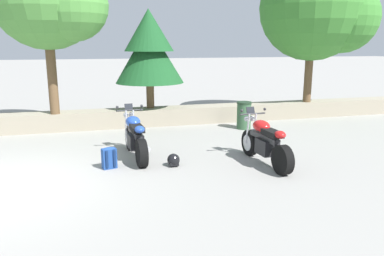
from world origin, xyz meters
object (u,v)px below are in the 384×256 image
Objects in this scene: rider_helmet at (174,160)px; trash_bin at (244,115)px; pine_tree_mid_right at (149,48)px; motorcycle_blue_near_left at (135,137)px; leafy_tree_far_right at (319,9)px; motorcycle_red_centre at (265,143)px; rider_backpack at (109,157)px.

rider_helmet is 0.33× the size of trash_bin.
trash_bin is (2.73, -1.47, -2.07)m from pine_tree_mid_right.
pine_tree_mid_right is at bearing 151.71° from trash_bin.
leafy_tree_far_right is at bearing 25.89° from motorcycle_blue_near_left.
pine_tree_mid_right is at bearing 110.19° from motorcycle_red_centre.
motorcycle_blue_near_left is at bearing -149.33° from trash_bin.
leafy_tree_far_right is 4.75m from trash_bin.
motorcycle_red_centre is 0.40× the size of leafy_tree_far_right.
rider_backpack reaches higher than rider_helmet.
motorcycle_red_centre is at bearing -69.81° from pine_tree_mid_right.
rider_helmet is 0.09× the size of pine_tree_mid_right.
trash_bin is at bearing -160.14° from leafy_tree_far_right.
pine_tree_mid_right is 3.72m from trash_bin.
motorcycle_red_centre is at bearing -132.08° from leafy_tree_far_right.
rider_helmet is at bearing -9.75° from rider_backpack.
pine_tree_mid_right is at bearing 87.33° from rider_helmet.
pine_tree_mid_right is (1.58, 4.29, 2.26)m from rider_backpack.
rider_backpack is at bearing -110.26° from pine_tree_mid_right.
motorcycle_blue_near_left is 3.00m from motorcycle_red_centre.
leafy_tree_far_right is at bearing -3.12° from pine_tree_mid_right.
motorcycle_blue_near_left is 4.26m from trash_bin.
rider_helmet is 5.11m from pine_tree_mid_right.
motorcycle_blue_near_left is at bearing 129.70° from rider_helmet.
rider_helmet is 4.25m from trash_bin.
pine_tree_mid_right reaches higher than motorcycle_red_centre.
trash_bin is (0.93, 3.40, -0.05)m from motorcycle_red_centre.
rider_helmet is (0.73, -0.88, -0.35)m from motorcycle_blue_near_left.
pine_tree_mid_right is 6.04m from leafy_tree_far_right.
motorcycle_red_centre is 7.38× the size of rider_helmet.
motorcycle_red_centre is 4.40× the size of rider_backpack.
trash_bin is at bearing -28.29° from pine_tree_mid_right.
trash_bin is at bearing 30.67° from motorcycle_blue_near_left.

